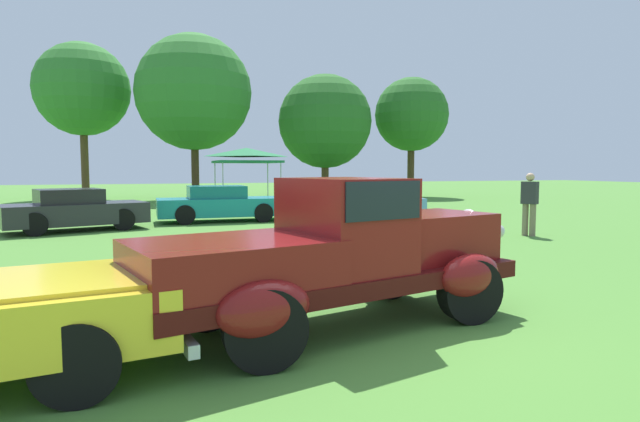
# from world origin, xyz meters

# --- Properties ---
(ground_plane) EXTENTS (120.00, 120.00, 0.00)m
(ground_plane) POSITION_xyz_m (0.00, 0.00, 0.00)
(ground_plane) COLOR #4C8433
(feature_pickup_truck) EXTENTS (4.72, 2.64, 1.70)m
(feature_pickup_truck) POSITION_xyz_m (-0.29, 0.17, 0.87)
(feature_pickup_truck) COLOR #400B0B
(feature_pickup_truck) RESTS_ON ground_plane
(show_car_charcoal) EXTENTS (4.17, 2.77, 1.22)m
(show_car_charcoal) POSITION_xyz_m (-4.26, 11.32, 0.60)
(show_car_charcoal) COLOR #28282D
(show_car_charcoal) RESTS_ON ground_plane
(show_car_teal) EXTENTS (4.27, 1.73, 1.22)m
(show_car_teal) POSITION_xyz_m (0.15, 12.69, 0.60)
(show_car_teal) COLOR teal
(show_car_teal) RESTS_ON ground_plane
(show_car_skyblue) EXTENTS (4.12, 2.43, 1.22)m
(show_car_skyblue) POSITION_xyz_m (4.86, 11.24, 0.60)
(show_car_skyblue) COLOR #669EDB
(show_car_skyblue) RESTS_ON ground_plane
(spectator_between_cars) EXTENTS (0.40, 0.47, 1.69)m
(spectator_between_cars) POSITION_xyz_m (7.45, 6.14, 0.91)
(spectator_between_cars) COLOR #7F7056
(spectator_between_cars) RESTS_ON ground_plane
(canopy_tent_left_field) EXTENTS (2.73, 2.73, 2.71)m
(canopy_tent_left_field) POSITION_xyz_m (2.00, 17.59, 2.42)
(canopy_tent_left_field) COLOR #B7B7BC
(canopy_tent_left_field) RESTS_ON ground_plane
(treeline_far_left) EXTENTS (5.45, 5.45, 9.19)m
(treeline_far_left) POSITION_xyz_m (-5.57, 28.92, 6.44)
(treeline_far_left) COLOR brown
(treeline_far_left) RESTS_ON ground_plane
(treeline_mid_left) EXTENTS (6.61, 6.61, 9.47)m
(treeline_mid_left) POSITION_xyz_m (0.58, 25.99, 6.15)
(treeline_mid_left) COLOR #47331E
(treeline_mid_left) RESTS_ON ground_plane
(treeline_center) EXTENTS (5.62, 5.62, 7.44)m
(treeline_center) POSITION_xyz_m (8.18, 24.82, 4.62)
(treeline_center) COLOR brown
(treeline_center) RESTS_ON ground_plane
(treeline_mid_right) EXTENTS (4.69, 4.69, 7.61)m
(treeline_mid_right) POSITION_xyz_m (14.11, 24.99, 5.24)
(treeline_mid_right) COLOR #47331E
(treeline_mid_right) RESTS_ON ground_plane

